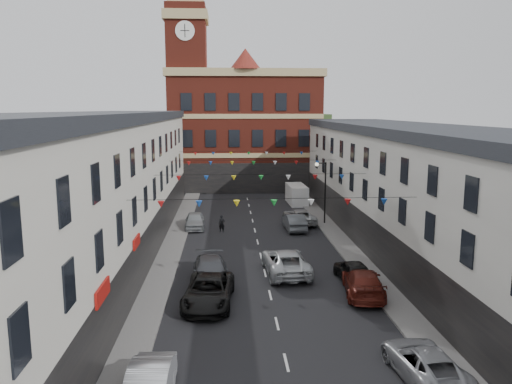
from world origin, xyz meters
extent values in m
plane|color=black|center=(0.00, 0.00, 0.00)|extent=(160.00, 160.00, 0.00)
cube|color=#605E5B|center=(-6.90, 2.00, 0.07)|extent=(1.80, 64.00, 0.15)
cube|color=#605E5B|center=(6.90, 2.00, 0.07)|extent=(1.80, 64.00, 0.15)
cube|color=beige|center=(-11.80, 1.00, 5.00)|extent=(8.00, 56.00, 10.00)
cube|color=black|center=(-11.80, 1.00, 10.35)|extent=(8.40, 56.00, 0.70)
cube|color=black|center=(-7.75, 1.00, 1.60)|extent=(0.12, 56.00, 3.20)
cube|color=beige|center=(11.80, 1.00, 4.50)|extent=(8.00, 56.00, 9.00)
cube|color=black|center=(11.80, 1.00, 9.35)|extent=(8.40, 56.00, 0.70)
cube|color=black|center=(7.75, 1.00, 1.60)|extent=(0.12, 56.00, 3.20)
cube|color=maroon|center=(0.00, 38.00, 7.50)|extent=(20.00, 12.00, 15.00)
cube|color=tan|center=(0.00, 38.00, 15.50)|extent=(20.60, 12.60, 1.00)
cone|color=maroon|center=(0.00, 33.00, 17.20)|extent=(4.00, 4.00, 2.60)
cube|color=maroon|center=(-7.50, 35.00, 12.00)|extent=(5.00, 5.00, 24.00)
cube|color=tan|center=(-7.50, 35.00, 22.50)|extent=(5.60, 5.60, 1.20)
cube|color=tan|center=(-7.50, 35.00, 24.60)|extent=(4.40, 4.40, 3.00)
cylinder|color=white|center=(-7.50, 32.45, 20.50)|extent=(2.40, 0.12, 2.40)
cube|color=#294520|center=(-4.00, 62.00, 5.00)|extent=(40.00, 14.00, 10.00)
cylinder|color=black|center=(6.80, 14.00, 3.00)|extent=(0.14, 0.14, 6.00)
cylinder|color=black|center=(6.40, 14.00, 5.90)|extent=(0.90, 0.10, 0.10)
sphere|color=beige|center=(5.95, 14.00, 5.80)|extent=(0.36, 0.36, 0.36)
imported|color=black|center=(-3.60, -5.23, 0.79)|extent=(3.07, 5.88, 1.58)
imported|color=#42444A|center=(-3.60, -1.82, 0.79)|extent=(2.54, 5.55, 1.58)
imported|color=#92979A|center=(-5.50, 13.12, 0.74)|extent=(1.89, 4.39, 1.48)
imported|color=gray|center=(5.50, -13.62, 0.69)|extent=(2.70, 5.13, 1.38)
imported|color=#5D1B12|center=(5.50, -4.29, 0.78)|extent=(2.88, 5.60, 1.55)
imported|color=black|center=(5.50, -2.03, 0.72)|extent=(2.00, 4.36, 1.45)
imported|color=#4F5357|center=(3.60, 11.99, 0.76)|extent=(1.83, 4.71, 1.53)
imported|color=#A4A7A9|center=(4.42, 14.38, 0.73)|extent=(2.92, 5.47, 1.46)
imported|color=#B9BEC1|center=(1.38, -0.11, 0.82)|extent=(3.08, 6.08, 1.65)
cube|color=silver|center=(5.60, 24.62, 1.10)|extent=(2.09, 5.05, 2.20)
imported|color=black|center=(-3.00, 11.56, 0.77)|extent=(0.63, 0.49, 1.53)
camera|label=1|loc=(-2.52, -32.11, 10.94)|focal=35.00mm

